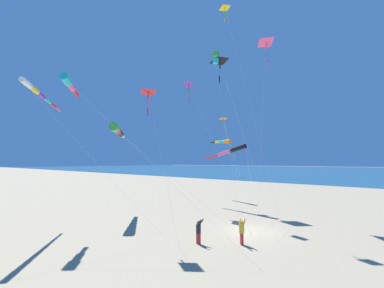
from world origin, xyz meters
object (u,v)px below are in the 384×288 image
at_px(kite_windsock_orange_high_right, 117,130).
at_px(kite_delta_long_streamer_left, 189,85).
at_px(kite_windsock_blue_topmost, 69,83).
at_px(kite_delta_rainbow_low_near, 225,10).
at_px(kite_delta_red_high_left, 266,43).
at_px(kite_windsock_black_fish_shape, 39,93).
at_px(kite_box_long_streamer_right, 216,58).
at_px(person_child_green_jacket, 199,230).
at_px(kite_delta_purple_drifting, 148,92).
at_px(kite_delta_small_distant, 223,119).
at_px(kite_windsock_checkered_midright, 223,142).
at_px(person_adult_flyer, 242,230).
at_px(kite_windsock_green_low_center, 231,151).
at_px(kite_delta_magenta_far_left, 220,61).

bearing_deg(kite_windsock_orange_high_right, kite_delta_long_streamer_left, -18.79).
height_order(kite_windsock_blue_topmost, kite_delta_long_streamer_left, kite_delta_long_streamer_left).
height_order(kite_delta_rainbow_low_near, kite_delta_long_streamer_left, kite_delta_rainbow_low_near).
bearing_deg(kite_delta_red_high_left, kite_windsock_black_fish_shape, 148.56).
relative_size(kite_box_long_streamer_right, kite_delta_rainbow_low_near, 0.83).
xyz_separation_m(kite_delta_long_streamer_left, kite_windsock_black_fish_shape, (-15.37, 2.87, -3.96)).
bearing_deg(kite_windsock_black_fish_shape, person_child_green_jacket, -61.14).
bearing_deg(kite_delta_long_streamer_left, kite_delta_rainbow_low_near, -104.93).
bearing_deg(person_child_green_jacket, kite_delta_purple_drifting, 108.82).
relative_size(kite_delta_small_distant, kite_delta_red_high_left, 0.58).
xyz_separation_m(kite_windsock_checkered_midright, kite_delta_red_high_left, (-5.37, -9.36, 10.35)).
xyz_separation_m(person_adult_flyer, kite_windsock_orange_high_right, (-0.89, 13.81, 7.82)).
bearing_deg(kite_delta_rainbow_low_near, kite_windsock_blue_topmost, 147.39).
bearing_deg(person_child_green_jacket, kite_delta_rainbow_low_near, 17.16).
xyz_separation_m(kite_windsock_blue_topmost, kite_windsock_black_fish_shape, (-1.64, 1.73, -0.90)).
bearing_deg(kite_delta_long_streamer_left, kite_delta_purple_drifting, -154.59).
bearing_deg(kite_windsock_black_fish_shape, kite_delta_purple_drifting, -56.73).
bearing_deg(kite_windsock_checkered_midright, person_child_green_jacket, -151.82).
relative_size(person_adult_flyer, kite_windsock_black_fish_shape, 0.13).
distance_m(person_adult_flyer, kite_delta_red_high_left, 21.00).
bearing_deg(person_child_green_jacket, kite_windsock_blue_topmost, 115.72).
bearing_deg(kite_windsock_checkered_midright, kite_windsock_orange_high_right, 173.23).
height_order(kite_windsock_checkered_midright, kite_windsock_orange_high_right, kite_windsock_orange_high_right).
bearing_deg(person_child_green_jacket, kite_windsock_checkered_midright, 28.18).
xyz_separation_m(kite_delta_rainbow_low_near, kite_delta_small_distant, (5.46, 3.90, -10.21)).
relative_size(kite_windsock_green_low_center, kite_delta_rainbow_low_near, 0.52).
relative_size(kite_windsock_green_low_center, kite_delta_purple_drifting, 1.01).
bearing_deg(person_adult_flyer, kite_delta_long_streamer_left, 56.92).
distance_m(kite_delta_magenta_far_left, kite_windsock_green_low_center, 12.16).
relative_size(person_child_green_jacket, kite_delta_purple_drifting, 0.15).
bearing_deg(kite_windsock_blue_topmost, kite_windsock_green_low_center, -17.46).
height_order(kite_delta_purple_drifting, kite_windsock_black_fish_shape, kite_windsock_black_fish_shape).
distance_m(kite_windsock_checkered_midright, kite_windsock_blue_topmost, 22.78).
distance_m(kite_windsock_checkered_midright, kite_delta_rainbow_low_near, 17.93).
relative_size(person_child_green_jacket, kite_delta_long_streamer_left, 0.11).
bearing_deg(kite_delta_purple_drifting, kite_box_long_streamer_right, 2.62).
bearing_deg(kite_delta_magenta_far_left, kite_delta_rainbow_low_near, -141.21).
bearing_deg(kite_delta_red_high_left, kite_delta_magenta_far_left, 86.10).
bearing_deg(kite_windsock_orange_high_right, kite_delta_magenta_far_left, -21.77).
relative_size(kite_delta_small_distant, kite_delta_purple_drifting, 1.01).
bearing_deg(kite_windsock_blue_topmost, kite_delta_long_streamer_left, -4.75).
distance_m(kite_windsock_blue_topmost, kite_box_long_streamer_right, 15.18).
relative_size(kite_windsock_orange_high_right, kite_windsock_black_fish_shape, 1.07).
bearing_deg(kite_windsock_black_fish_shape, kite_delta_rainbow_low_near, -34.59).
xyz_separation_m(kite_delta_purple_drifting, kite_delta_red_high_left, (13.70, -3.73, 8.06)).
xyz_separation_m(kite_windsock_checkered_midright, kite_windsock_blue_topmost, (-22.52, 0.39, 3.44)).
bearing_deg(person_adult_flyer, kite_delta_magenta_far_left, 39.22).
distance_m(kite_windsock_green_low_center, kite_delta_purple_drifting, 13.85).
height_order(person_adult_flyer, kite_delta_small_distant, kite_delta_small_distant).
relative_size(kite_box_long_streamer_right, kite_delta_long_streamer_left, 1.15).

